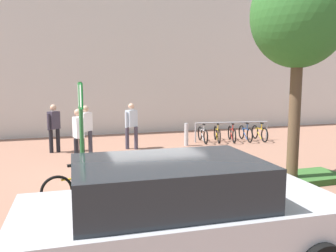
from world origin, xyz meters
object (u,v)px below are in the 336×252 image
(parking_sign_post, at_px, (81,126))
(bike_at_sign, at_px, (82,187))
(person_casual_tan, at_px, (86,127))
(person_suited_navy, at_px, (54,125))
(person_shirt_blue, at_px, (79,133))
(bollard_steel, at_px, (186,135))
(person_shirt_white, at_px, (131,123))
(tree_sidewalk, at_px, (299,16))
(bike_rack_cluster, at_px, (232,133))
(car_silver_sedan, at_px, (179,218))

(parking_sign_post, distance_m, bike_at_sign, 1.31)
(bike_at_sign, bearing_deg, person_casual_tan, 83.81)
(bike_at_sign, distance_m, person_suited_navy, 5.68)
(person_shirt_blue, bearing_deg, bollard_steel, 24.54)
(parking_sign_post, xyz_separation_m, person_shirt_white, (2.20, 5.47, -0.67))
(tree_sidewalk, height_order, bike_rack_cluster, tree_sidewalk)
(person_shirt_white, distance_m, person_suited_navy, 2.75)
(bike_rack_cluster, height_order, person_shirt_blue, person_shirt_blue)
(bike_rack_cluster, height_order, person_casual_tan, person_casual_tan)
(tree_sidewalk, height_order, person_shirt_white, tree_sidewalk)
(person_casual_tan, bearing_deg, bollard_steel, 8.32)
(bike_rack_cluster, bearing_deg, tree_sidewalk, -104.34)
(tree_sidewalk, relative_size, person_suited_navy, 3.12)
(tree_sidewalk, distance_m, person_shirt_blue, 6.81)
(parking_sign_post, relative_size, person_suited_navy, 1.47)
(car_silver_sedan, bearing_deg, person_suited_navy, 100.00)
(bike_rack_cluster, bearing_deg, person_suited_navy, -179.19)
(bike_at_sign, height_order, car_silver_sedan, car_silver_sedan)
(bike_rack_cluster, distance_m, bollard_steel, 2.25)
(tree_sidewalk, relative_size, person_shirt_blue, 3.12)
(bollard_steel, distance_m, car_silver_sedan, 9.10)
(person_shirt_blue, bearing_deg, bike_rack_cluster, 19.94)
(person_suited_navy, bearing_deg, tree_sidewalk, -45.99)
(person_suited_navy, bearing_deg, bike_at_sign, -84.73)
(parking_sign_post, height_order, person_casual_tan, parking_sign_post)
(parking_sign_post, xyz_separation_m, person_casual_tan, (0.50, 4.85, -0.67))
(bollard_steel, bearing_deg, person_suited_navy, 176.45)
(person_shirt_blue, bearing_deg, bike_at_sign, -93.03)
(person_shirt_white, bearing_deg, car_silver_sedan, -98.03)
(bollard_steel, xyz_separation_m, person_shirt_white, (-2.17, 0.05, 0.53))
(car_silver_sedan, bearing_deg, person_shirt_blue, 97.38)
(bike_at_sign, xyz_separation_m, bollard_steel, (4.39, 5.32, 0.10))
(tree_sidewalk, xyz_separation_m, person_shirt_blue, (-4.91, 3.58, -3.08))
(parking_sign_post, distance_m, bollard_steel, 7.07)
(bike_at_sign, distance_m, person_casual_tan, 4.82)
(parking_sign_post, height_order, person_shirt_white, parking_sign_post)
(tree_sidewalk, xyz_separation_m, bike_rack_cluster, (1.51, 5.91, -3.72))
(tree_sidewalk, height_order, person_casual_tan, tree_sidewalk)
(person_shirt_white, height_order, person_shirt_blue, same)
(parking_sign_post, height_order, person_suited_navy, parking_sign_post)
(person_casual_tan, relative_size, person_suited_navy, 1.00)
(person_shirt_white, xyz_separation_m, person_suited_navy, (-2.74, 0.25, 0.00))
(car_silver_sedan, bearing_deg, person_shirt_white, 81.97)
(bike_rack_cluster, distance_m, person_shirt_blue, 6.86)
(bike_at_sign, distance_m, bollard_steel, 6.90)
(bollard_steel, relative_size, person_suited_navy, 0.52)
(parking_sign_post, bearing_deg, bollard_steel, 51.08)
(person_casual_tan, bearing_deg, tree_sidewalk, -47.16)
(parking_sign_post, bearing_deg, tree_sidewalk, -0.94)
(person_casual_tan, bearing_deg, bike_rack_cluster, 9.08)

